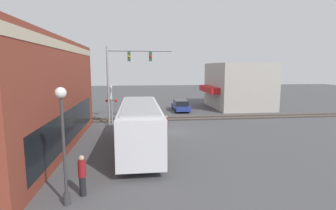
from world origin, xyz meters
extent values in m
plane|color=#4C4C4F|center=(0.00, 0.00, 0.00)|extent=(120.00, 120.00, 0.00)
cube|color=beige|center=(-4.00, 7.65, 6.92)|extent=(17.71, 0.36, 0.50)
cube|color=black|center=(-4.00, 7.55, 1.70)|extent=(14.71, 0.12, 2.20)
cube|color=#B2ADA3|center=(13.10, -11.10, 3.08)|extent=(9.49, 7.20, 6.16)
cube|color=red|center=(13.10, -6.95, 2.60)|extent=(6.64, 1.20, 0.80)
cube|color=silver|center=(-4.63, 2.80, 1.74)|extent=(10.27, 2.55, 2.62)
cube|color=black|center=(-4.63, 2.80, 2.13)|extent=(10.07, 2.59, 1.10)
cube|color=gold|center=(-4.63, 2.80, 0.59)|extent=(10.07, 2.58, 0.24)
cube|color=#A5A8AA|center=(-4.63, 2.80, 3.11)|extent=(8.73, 2.17, 0.12)
cylinder|color=black|center=(-1.70, 2.80, 0.50)|extent=(1.00, 2.57, 1.00)
cylinder|color=black|center=(-7.97, 2.80, 0.50)|extent=(1.00, 2.57, 1.00)
cylinder|color=gray|center=(3.74, 5.74, 3.79)|extent=(0.20, 0.20, 7.57)
cylinder|color=gray|center=(3.74, 2.65, 7.17)|extent=(0.16, 6.19, 0.16)
cube|color=#284723|center=(3.74, 3.68, 6.62)|extent=(0.30, 0.27, 0.90)
sphere|color=yellow|center=(3.58, 3.68, 6.62)|extent=(0.20, 0.20, 0.20)
cube|color=#284723|center=(3.74, 1.62, 6.62)|extent=(0.30, 0.27, 0.90)
sphere|color=red|center=(3.58, 1.62, 6.62)|extent=(0.20, 0.20, 0.20)
cylinder|color=gray|center=(4.28, 5.50, 1.80)|extent=(0.14, 0.14, 3.60)
cube|color=white|center=(4.28, 5.50, 3.10)|extent=(1.41, 0.06, 1.41)
cube|color=white|center=(4.28, 5.50, 3.10)|extent=(1.41, 0.06, 1.41)
cylinder|color=#38383A|center=(4.28, 5.50, 2.30)|extent=(0.08, 0.90, 0.08)
sphere|color=red|center=(4.23, 5.05, 2.30)|extent=(0.28, 0.28, 0.28)
sphere|color=red|center=(4.23, 5.95, 2.30)|extent=(0.28, 0.28, 0.28)
cylinder|color=#38383A|center=(-11.61, 5.89, 0.25)|extent=(0.28, 0.28, 0.50)
cylinder|color=#38383A|center=(-11.61, 5.89, 2.20)|extent=(0.12, 0.12, 4.40)
sphere|color=white|center=(-11.61, 5.89, 4.62)|extent=(0.44, 0.44, 0.44)
cube|color=#332D28|center=(6.00, 0.00, 0.01)|extent=(2.60, 60.00, 0.03)
cube|color=#6B6056|center=(5.28, 0.00, 0.07)|extent=(0.07, 60.00, 0.15)
cube|color=#6B6056|center=(6.72, 0.00, 0.07)|extent=(0.07, 60.00, 0.15)
cube|color=navy|center=(11.08, -2.60, 0.52)|extent=(4.88, 1.80, 0.53)
cube|color=black|center=(10.83, -2.60, 1.10)|extent=(2.68, 1.62, 0.64)
cylinder|color=black|center=(12.59, -2.60, 0.32)|extent=(0.64, 1.82, 0.64)
cylinder|color=black|center=(9.56, -2.60, 0.32)|extent=(0.64, 1.82, 0.64)
cylinder|color=black|center=(-10.88, 5.39, 0.43)|extent=(0.28, 0.28, 0.87)
cylinder|color=maroon|center=(-10.88, 5.39, 1.23)|extent=(0.34, 0.34, 0.72)
sphere|color=tan|center=(-10.88, 5.39, 1.71)|extent=(0.24, 0.24, 0.24)
cylinder|color=#473828|center=(-1.60, 0.68, 0.42)|extent=(0.28, 0.28, 0.84)
cylinder|color=maroon|center=(-1.60, 0.68, 1.19)|extent=(0.34, 0.34, 0.70)
sphere|color=tan|center=(-1.60, 0.68, 1.66)|extent=(0.23, 0.23, 0.23)
camera|label=1|loc=(-22.09, 2.96, 5.59)|focal=28.00mm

